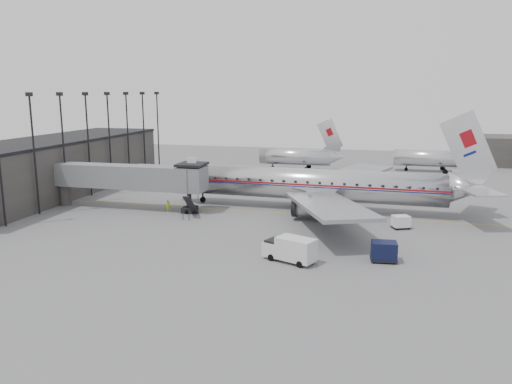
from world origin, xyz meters
TOP-DOWN VIEW (x-y plane):
  - ground at (0.00, 0.00)m, footprint 160.00×160.00m
  - terminal at (-34.00, 10.00)m, footprint 12.00×46.00m
  - apron_line at (3.00, 6.00)m, footprint 60.00×0.15m
  - jet_bridge at (-16.66, 3.67)m, footprint 21.00×6.20m
  - floodlight_masts at (-27.50, 13.00)m, footprint 0.90×42.25m
  - distant_aircraft_near at (-1.79, 42.00)m, footprint 16.39×3.20m
  - distant_aircraft_mid at (24.21, 46.00)m, footprint 16.39×3.20m
  - airliner at (6.84, 8.97)m, footprint 42.08×38.96m
  - service_van at (6.66, -12.10)m, footprint 5.29×3.63m
  - baggage_cart_navy at (15.03, -10.00)m, footprint 2.54×2.03m
  - baggage_cart_white at (16.96, 2.00)m, footprint 2.33×2.10m
  - ramp_worker at (-12.00, 3.00)m, footprint 0.68×0.65m

SIDE VIEW (x-z plane):
  - ground at x=0.00m, z-range 0.00..0.00m
  - apron_line at x=3.00m, z-range 0.00..0.01m
  - ramp_worker at x=-12.00m, z-range 0.00..1.56m
  - baggage_cart_white at x=16.96m, z-range 0.05..1.54m
  - baggage_cart_navy at x=15.03m, z-range 0.06..1.92m
  - service_van at x=6.66m, z-range 0.06..2.38m
  - distant_aircraft_near at x=-1.79m, z-range -2.40..7.86m
  - distant_aircraft_mid at x=24.21m, z-range -2.40..7.86m
  - airliner at x=6.84m, z-range -3.31..10.00m
  - terminal at x=-34.00m, z-range 0.00..8.00m
  - jet_bridge at x=-16.66m, z-range 0.63..7.73m
  - floodlight_masts at x=-27.50m, z-range 0.74..15.99m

